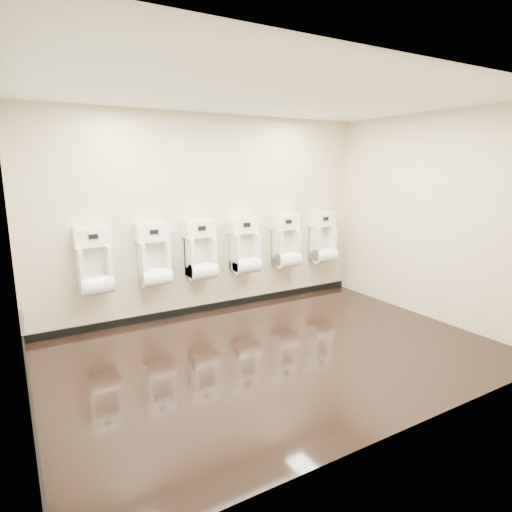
{
  "coord_description": "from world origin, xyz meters",
  "views": [
    {
      "loc": [
        -2.51,
        -3.81,
        2.08
      ],
      "look_at": [
        0.05,
        0.55,
        1.02
      ],
      "focal_mm": 30.0,
      "sensor_mm": 36.0,
      "label": 1
    }
  ],
  "objects_px": {
    "urinal_1": "(154,259)",
    "urinal_0": "(95,266)",
    "urinal_3": "(245,249)",
    "urinal_5": "(323,241)",
    "access_panel": "(21,318)",
    "urinal_4": "(286,245)",
    "urinal_2": "(201,254)"
  },
  "relations": [
    {
      "from": "urinal_1",
      "to": "urinal_0",
      "type": "bearing_deg",
      "value": 180.0
    },
    {
      "from": "urinal_3",
      "to": "urinal_5",
      "type": "height_order",
      "value": "same"
    },
    {
      "from": "urinal_1",
      "to": "access_panel",
      "type": "bearing_deg",
      "value": -165.71
    },
    {
      "from": "urinal_4",
      "to": "urinal_5",
      "type": "height_order",
      "value": "same"
    },
    {
      "from": "access_panel",
      "to": "urinal_4",
      "type": "xyz_separation_m",
      "value": [
        3.69,
        0.41,
        0.39
      ]
    },
    {
      "from": "urinal_1",
      "to": "urinal_5",
      "type": "bearing_deg",
      "value": 0.0
    },
    {
      "from": "urinal_0",
      "to": "urinal_2",
      "type": "xyz_separation_m",
      "value": [
        1.41,
        0.0,
        0.0
      ]
    },
    {
      "from": "urinal_3",
      "to": "urinal_5",
      "type": "distance_m",
      "value": 1.46
    },
    {
      "from": "access_panel",
      "to": "urinal_5",
      "type": "distance_m",
      "value": 4.46
    },
    {
      "from": "urinal_3",
      "to": "urinal_5",
      "type": "xyz_separation_m",
      "value": [
        1.46,
        0.0,
        0.0
      ]
    },
    {
      "from": "urinal_0",
      "to": "urinal_2",
      "type": "bearing_deg",
      "value": 0.0
    },
    {
      "from": "urinal_0",
      "to": "urinal_3",
      "type": "distance_m",
      "value": 2.11
    },
    {
      "from": "urinal_3",
      "to": "urinal_4",
      "type": "distance_m",
      "value": 0.73
    },
    {
      "from": "urinal_1",
      "to": "urinal_2",
      "type": "bearing_deg",
      "value": 0.0
    },
    {
      "from": "access_panel",
      "to": "urinal_0",
      "type": "bearing_deg",
      "value": 25.55
    },
    {
      "from": "access_panel",
      "to": "urinal_5",
      "type": "bearing_deg",
      "value": 5.25
    },
    {
      "from": "urinal_2",
      "to": "urinal_5",
      "type": "height_order",
      "value": "same"
    },
    {
      "from": "urinal_2",
      "to": "urinal_3",
      "type": "relative_size",
      "value": 1.0
    },
    {
      "from": "urinal_2",
      "to": "urinal_5",
      "type": "distance_m",
      "value": 2.16
    },
    {
      "from": "urinal_3",
      "to": "access_panel",
      "type": "bearing_deg",
      "value": -172.2
    },
    {
      "from": "urinal_1",
      "to": "urinal_2",
      "type": "xyz_separation_m",
      "value": [
        0.67,
        0.0,
        0.0
      ]
    },
    {
      "from": "urinal_3",
      "to": "urinal_5",
      "type": "relative_size",
      "value": 1.0
    },
    {
      "from": "access_panel",
      "to": "urinal_2",
      "type": "bearing_deg",
      "value": 10.18
    },
    {
      "from": "urinal_0",
      "to": "urinal_5",
      "type": "relative_size",
      "value": 1.0
    },
    {
      "from": "urinal_1",
      "to": "urinal_4",
      "type": "xyz_separation_m",
      "value": [
        2.1,
        0.0,
        0.0
      ]
    },
    {
      "from": "urinal_0",
      "to": "urinal_5",
      "type": "distance_m",
      "value": 3.57
    },
    {
      "from": "urinal_3",
      "to": "urinal_4",
      "type": "height_order",
      "value": "same"
    },
    {
      "from": "urinal_0",
      "to": "urinal_2",
      "type": "height_order",
      "value": "same"
    },
    {
      "from": "urinal_1",
      "to": "urinal_3",
      "type": "distance_m",
      "value": 1.37
    },
    {
      "from": "access_panel",
      "to": "urinal_4",
      "type": "bearing_deg",
      "value": 6.27
    },
    {
      "from": "urinal_2",
      "to": "urinal_3",
      "type": "height_order",
      "value": "same"
    },
    {
      "from": "access_panel",
      "to": "urinal_5",
      "type": "height_order",
      "value": "urinal_5"
    }
  ]
}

